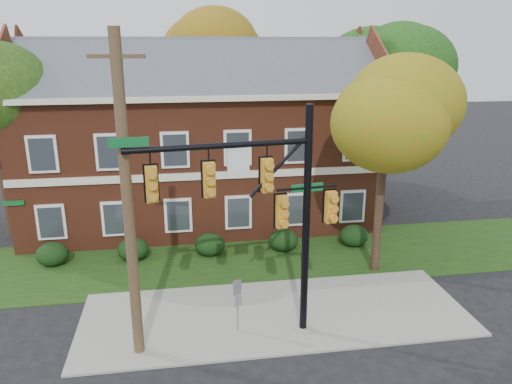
{
  "coord_description": "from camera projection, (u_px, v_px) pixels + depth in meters",
  "views": [
    {
      "loc": [
        -3.22,
        -14.81,
        9.67
      ],
      "look_at": [
        -0.41,
        3.0,
        4.13
      ],
      "focal_mm": 35.0,
      "sensor_mm": 36.0,
      "label": 1
    }
  ],
  "objects": [
    {
      "name": "tree_far_rear",
      "position": [
        213.0,
        52.0,
        33.3
      ],
      "size": [
        6.84,
        6.46,
        11.52
      ],
      "color": "black",
      "rests_on": "ground"
    },
    {
      "name": "hedge_far_left",
      "position": [
        52.0,
        254.0,
        22.14
      ],
      "size": [
        1.4,
        1.26,
        1.05
      ],
      "primitive_type": "ellipsoid",
      "color": "black",
      "rests_on": "ground"
    },
    {
      "name": "utility_pole",
      "position": [
        128.0,
        203.0,
        14.58
      ],
      "size": [
        1.55,
        0.39,
        10.01
      ],
      "rotation": [
        0.0,
        0.0,
        -0.17
      ],
      "color": "#463621",
      "rests_on": "ground"
    },
    {
      "name": "tree_near_right",
      "position": [
        393.0,
        118.0,
        19.78
      ],
      "size": [
        4.5,
        4.25,
        8.58
      ],
      "color": "black",
      "rests_on": "ground"
    },
    {
      "name": "hedge_left",
      "position": [
        133.0,
        249.0,
        22.66
      ],
      "size": [
        1.4,
        1.26,
        1.05
      ],
      "primitive_type": "ellipsoid",
      "color": "black",
      "rests_on": "ground"
    },
    {
      "name": "apartment_building",
      "position": [
        201.0,
        130.0,
        26.83
      ],
      "size": [
        18.8,
        8.8,
        9.74
      ],
      "color": "brown",
      "rests_on": "ground"
    },
    {
      "name": "hedge_far_right",
      "position": [
        354.0,
        236.0,
        24.22
      ],
      "size": [
        1.4,
        1.26,
        1.05
      ],
      "primitive_type": "ellipsoid",
      "color": "black",
      "rests_on": "ground"
    },
    {
      "name": "grass_strip",
      "position": [
        255.0,
        258.0,
        22.97
      ],
      "size": [
        30.0,
        6.0,
        0.04
      ],
      "primitive_type": "cube",
      "color": "#193811",
      "rests_on": "ground"
    },
    {
      "name": "sidewalk",
      "position": [
        276.0,
        314.0,
        18.24
      ],
      "size": [
        14.0,
        5.0,
        0.08
      ],
      "primitive_type": "cube",
      "color": "gray",
      "rests_on": "ground"
    },
    {
      "name": "traffic_signal",
      "position": [
        265.0,
        202.0,
        15.43
      ],
      "size": [
        6.97,
        1.11,
        7.81
      ],
      "rotation": [
        0.0,
        0.0,
        0.13
      ],
      "color": "gray",
      "rests_on": "ground"
    },
    {
      "name": "hedge_right",
      "position": [
        283.0,
        240.0,
        23.7
      ],
      "size": [
        1.4,
        1.26,
        1.05
      ],
      "primitive_type": "ellipsoid",
      "color": "black",
      "rests_on": "ground"
    },
    {
      "name": "ground",
      "position": [
        281.0,
        330.0,
        17.31
      ],
      "size": [
        120.0,
        120.0,
        0.0
      ],
      "primitive_type": "plane",
      "color": "black",
      "rests_on": "ground"
    },
    {
      "name": "sign_post",
      "position": [
        237.0,
        297.0,
        16.78
      ],
      "size": [
        0.29,
        0.1,
        1.99
      ],
      "rotation": [
        0.0,
        0.0,
        0.24
      ],
      "color": "slate",
      "rests_on": "ground"
    },
    {
      "name": "tree_right_rear",
      "position": [
        398.0,
        67.0,
        28.4
      ],
      "size": [
        6.3,
        5.95,
        10.62
      ],
      "color": "black",
      "rests_on": "ground"
    },
    {
      "name": "hedge_center",
      "position": [
        210.0,
        245.0,
        23.18
      ],
      "size": [
        1.4,
        1.26,
        1.05
      ],
      "primitive_type": "ellipsoid",
      "color": "black",
      "rests_on": "ground"
    }
  ]
}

